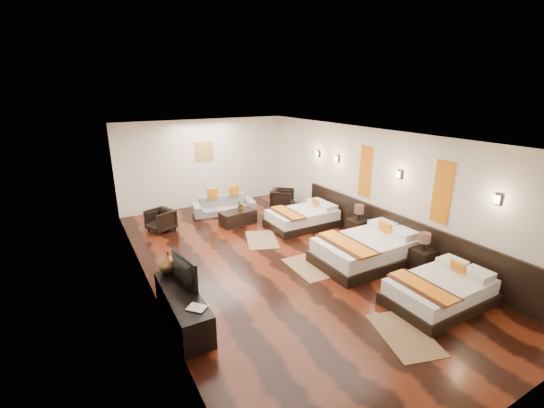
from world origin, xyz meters
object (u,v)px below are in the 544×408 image
bed_near (440,291)px  bed_mid (367,250)px  nightstand_a (422,257)px  sofa (224,205)px  book (193,312)px  nightstand_b (358,226)px  bed_far (303,217)px  tv (179,272)px  armchair_right (282,199)px  coffee_table (238,218)px  armchair_left (161,220)px  table_plant (241,205)px  tv_console (183,307)px  figurine (168,262)px

bed_near → bed_mid: size_ratio=0.83×
nightstand_a → sofa: 5.92m
book → sofa: (2.65, 5.36, -0.29)m
nightstand_b → bed_far: bearing=118.2°
tv → armchair_right: (4.45, 4.07, -0.49)m
tv → coffee_table: (2.60, 3.45, -0.61)m
coffee_table → book: bearing=-121.6°
nightstand_a → armchair_left: 6.61m
bed_near → coffee_table: size_ratio=1.90×
tv → nightstand_b: bearing=-87.3°
bed_near → table_plant: 5.68m
nightstand_a → coffee_table: size_ratio=0.85×
tv_console → table_plant: table_plant is taller
tv_console → armchair_left: armchair_left is taller
bed_near → nightstand_b: nightstand_b is taller
armchair_left → armchair_right: (3.88, 0.03, 0.02)m
nightstand_a → table_plant: 4.99m
bed_near → figurine: bearing=148.9°
tv → table_plant: tv is taller
nightstand_a → bed_far: bearing=102.5°
tv → table_plant: (2.73, 3.52, -0.27)m
coffee_table → nightstand_b: bearing=-46.6°
table_plant → coffee_table: bearing=-151.1°
bed_far → tv_console: (-4.19, -2.66, 0.02)m
bed_near → armchair_right: (0.31, 6.04, 0.07)m
bed_far → armchair_right: (0.31, 1.65, 0.06)m
bed_mid → armchair_left: size_ratio=3.48×
sofa → nightstand_b: bearing=-46.7°
bed_mid → tv_console: bearing=-178.3°
bed_far → tv: 4.83m
bed_far → book: (-4.19, -3.28, 0.31)m
bed_near → sofa: bearing=103.4°
tv → book: size_ratio=3.25×
bed_mid → nightstand_a: bearing=-48.9°
tv_console → coffee_table: bearing=54.3°
sofa → table_plant: (0.14, -0.97, 0.27)m
nightstand_a → armchair_left: bearing=130.8°
tv_console → tv: tv is taller
armchair_right → table_plant: 1.81m
armchair_right → coffee_table: bearing=150.3°
tv → bed_mid: bearing=-100.6°
tv → armchair_right: bearing=-56.6°
nightstand_b → book: 5.30m
bed_mid → book: (-4.20, -0.75, 0.27)m
nightstand_a → table_plant: bearing=115.7°
bed_far → sofa: 2.59m
nightstand_a → tv: tv is taller
armchair_left → bed_mid: bearing=19.0°
tv → armchair_right: size_ratio=1.29×
sofa → armchair_left: bearing=-157.5°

